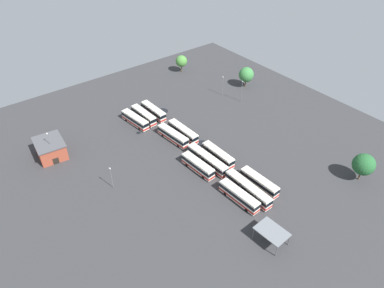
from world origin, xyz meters
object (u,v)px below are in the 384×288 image
bus_row2_slot2 (218,155)px  lamp_post_near_entrance (111,177)px  bus_row2_slot1 (207,160)px  bus_row0_slot0 (135,120)px  bus_row0_slot2 (153,111)px  bus_row3_slot0 (239,196)px  tree_west_edge (181,61)px  lamp_post_far_corner (223,85)px  tree_south_edge (364,164)px  bus_row2_slot0 (198,166)px  bus_row1_slot2 (183,132)px  lamp_post_by_building (50,145)px  depot_building (50,149)px  bus_row1_slot1 (173,136)px  bus_row3_slot2 (259,182)px  lamp_post_mid_lot (242,91)px  tree_northwest (246,75)px  bus_row3_slot1 (248,189)px  bus_row0_slot1 (144,115)px  maintenance_shelter (272,232)px

bus_row2_slot2 → lamp_post_near_entrance: 32.67m
bus_row2_slot1 → bus_row0_slot0: bearing=-169.5°
bus_row0_slot2 → bus_row3_slot0: 50.24m
bus_row2_slot2 → tree_west_edge: (-55.95, 27.52, 3.16)m
bus_row0_slot0 → bus_row2_slot2: bearing=17.2°
lamp_post_far_corner → tree_south_edge: 61.16m
bus_row0_slot0 → lamp_post_far_corner: size_ratio=1.58×
tree_south_edge → bus_row2_slot0: bearing=-132.5°
bus_row1_slot2 → lamp_post_near_entrance: (7.64, -30.30, 2.16)m
bus_row1_slot2 → bus_row2_slot2: bearing=3.8°
bus_row2_slot2 → lamp_post_by_building: 51.14m
bus_row1_slot2 → bus_row0_slot0: bearing=-150.8°
bus_row2_slot2 → depot_building: bearing=-130.2°
bus_row1_slot2 → lamp_post_near_entrance: lamp_post_near_entrance is taller
bus_row1_slot1 → depot_building: 38.47m
lamp_post_by_building → lamp_post_near_entrance: (23.35, 8.25, -1.01)m
bus_row1_slot2 → bus_row3_slot0: same height
bus_row3_slot2 → depot_building: depot_building is taller
lamp_post_mid_lot → tree_northwest: size_ratio=1.03×
bus_row3_slot0 → lamp_post_near_entrance: size_ratio=1.77×
bus_row0_slot2 → lamp_post_near_entrance: size_ratio=1.70×
bus_row1_slot1 → depot_building: bearing=-116.1°
lamp_post_near_entrance → lamp_post_by_building: bearing=-160.5°
depot_building → bus_row3_slot1: bearing=36.3°
bus_row2_slot0 → bus_row0_slot1: bearing=176.8°
depot_building → tree_south_edge: tree_south_edge is taller
lamp_post_far_corner → tree_northwest: bearing=86.5°
lamp_post_near_entrance → bus_row2_slot1: bearing=72.6°
bus_row0_slot1 → maintenance_shelter: 64.23m
bus_row2_slot0 → tree_west_edge: 66.50m
bus_row0_slot2 → bus_row3_slot2: (49.63, 3.01, 0.00)m
lamp_post_by_building → bus_row3_slot0: bearing=33.8°
bus_row1_slot2 → bus_row2_slot2: 16.49m
bus_row1_slot1 → bus_row2_slot2: size_ratio=1.06×
bus_row1_slot1 → bus_row2_slot2: bearing=17.1°
bus_row0_slot0 → bus_row2_slot0: (32.66, 2.05, -0.00)m
bus_row0_slot0 → tree_south_edge: bearing=29.6°
lamp_post_far_corner → tree_south_edge: bearing=-1.5°
bus_row3_slot0 → lamp_post_by_building: 58.77m
bus_row2_slot2 → bus_row3_slot0: (16.62, -7.02, 0.00)m
bus_row0_slot2 → depot_building: bearing=-90.3°
bus_row1_slot2 → lamp_post_near_entrance: 31.32m
lamp_post_far_corner → tree_northwest: tree_northwest is taller
tree_west_edge → bus_row3_slot2: bearing=-20.1°
lamp_post_near_entrance → tree_west_edge: size_ratio=0.96×
bus_row3_slot0 → bus_row3_slot1: same height
lamp_post_far_corner → tree_northwest: (0.75, 12.15, 1.03)m
bus_row2_slot1 → tree_south_edge: (31.96, 30.43, 3.74)m
bus_row3_slot0 → tree_west_edge: (-72.57, 34.54, 3.16)m
bus_row0_slot1 → bus_row2_slot2: (33.18, 6.16, -0.00)m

